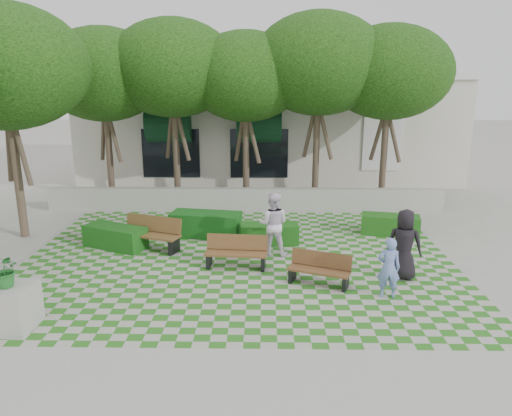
{
  "coord_description": "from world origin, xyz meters",
  "views": [
    {
      "loc": [
        0.72,
        -12.21,
        5.12
      ],
      "look_at": [
        0.5,
        1.5,
        1.4
      ],
      "focal_mm": 35.0,
      "sensor_mm": 36.0,
      "label": 1
    }
  ],
  "objects_px": {
    "hedge_midright": "(269,234)",
    "hedge_midleft": "(206,224)",
    "bench_east": "(319,270)",
    "bench_mid": "(236,252)",
    "bench_west": "(151,234)",
    "person_white": "(273,224)",
    "hedge_west": "(115,237)",
    "person_blue": "(389,268)",
    "person_dark": "(404,245)",
    "hedge_east": "(390,225)",
    "planter_front": "(9,298)"
  },
  "relations": [
    {
      "from": "bench_mid",
      "to": "person_blue",
      "type": "relative_size",
      "value": 1.16
    },
    {
      "from": "hedge_midleft",
      "to": "person_white",
      "type": "height_order",
      "value": "person_white"
    },
    {
      "from": "hedge_midright",
      "to": "person_blue",
      "type": "bearing_deg",
      "value": -54.35
    },
    {
      "from": "hedge_midright",
      "to": "hedge_midleft",
      "type": "height_order",
      "value": "hedge_midleft"
    },
    {
      "from": "bench_east",
      "to": "hedge_west",
      "type": "height_order",
      "value": "bench_east"
    },
    {
      "from": "bench_west",
      "to": "hedge_east",
      "type": "bearing_deg",
      "value": 31.76
    },
    {
      "from": "hedge_midright",
      "to": "bench_mid",
      "type": "bearing_deg",
      "value": -114.75
    },
    {
      "from": "bench_east",
      "to": "planter_front",
      "type": "relative_size",
      "value": 0.98
    },
    {
      "from": "bench_east",
      "to": "hedge_west",
      "type": "bearing_deg",
      "value": 177.45
    },
    {
      "from": "hedge_west",
      "to": "planter_front",
      "type": "xyz_separation_m",
      "value": [
        -0.72,
        -4.96,
        0.34
      ]
    },
    {
      "from": "bench_east",
      "to": "person_dark",
      "type": "bearing_deg",
      "value": 32.56
    },
    {
      "from": "bench_east",
      "to": "bench_west",
      "type": "distance_m",
      "value": 5.39
    },
    {
      "from": "person_blue",
      "to": "person_white",
      "type": "relative_size",
      "value": 0.8
    },
    {
      "from": "hedge_midright",
      "to": "planter_front",
      "type": "xyz_separation_m",
      "value": [
        -5.38,
        -5.44,
        0.36
      ]
    },
    {
      "from": "bench_mid",
      "to": "person_white",
      "type": "relative_size",
      "value": 0.93
    },
    {
      "from": "hedge_midright",
      "to": "person_dark",
      "type": "xyz_separation_m",
      "value": [
        3.39,
        -2.68,
        0.61
      ]
    },
    {
      "from": "bench_east",
      "to": "hedge_midright",
      "type": "relative_size",
      "value": 0.92
    },
    {
      "from": "bench_east",
      "to": "person_white",
      "type": "distance_m",
      "value": 2.46
    },
    {
      "from": "hedge_east",
      "to": "person_dark",
      "type": "relative_size",
      "value": 1.01
    },
    {
      "from": "hedge_west",
      "to": "person_white",
      "type": "distance_m",
      "value": 4.81
    },
    {
      "from": "hedge_midleft",
      "to": "hedge_west",
      "type": "xyz_separation_m",
      "value": [
        -2.61,
        -1.17,
        -0.06
      ]
    },
    {
      "from": "hedge_west",
      "to": "person_blue",
      "type": "xyz_separation_m",
      "value": [
        7.4,
        -3.34,
        0.4
      ]
    },
    {
      "from": "bench_east",
      "to": "hedge_midleft",
      "type": "xyz_separation_m",
      "value": [
        -3.26,
        3.79,
        -0.0
      ]
    },
    {
      "from": "bench_east",
      "to": "person_white",
      "type": "relative_size",
      "value": 0.88
    },
    {
      "from": "planter_front",
      "to": "person_dark",
      "type": "xyz_separation_m",
      "value": [
        8.76,
        2.76,
        0.24
      ]
    },
    {
      "from": "hedge_midright",
      "to": "planter_front",
      "type": "bearing_deg",
      "value": -134.69
    },
    {
      "from": "hedge_east",
      "to": "person_dark",
      "type": "height_order",
      "value": "person_dark"
    },
    {
      "from": "hedge_west",
      "to": "person_blue",
      "type": "relative_size",
      "value": 1.29
    },
    {
      "from": "bench_east",
      "to": "hedge_midleft",
      "type": "relative_size",
      "value": 0.73
    },
    {
      "from": "hedge_midright",
      "to": "hedge_west",
      "type": "bearing_deg",
      "value": -174.19
    },
    {
      "from": "bench_west",
      "to": "person_white",
      "type": "bearing_deg",
      "value": 13.99
    },
    {
      "from": "person_blue",
      "to": "person_dark",
      "type": "bearing_deg",
      "value": -113.27
    },
    {
      "from": "hedge_midright",
      "to": "hedge_west",
      "type": "distance_m",
      "value": 4.69
    },
    {
      "from": "hedge_midleft",
      "to": "planter_front",
      "type": "distance_m",
      "value": 6.98
    },
    {
      "from": "hedge_east",
      "to": "hedge_midleft",
      "type": "relative_size",
      "value": 0.83
    },
    {
      "from": "bench_west",
      "to": "person_white",
      "type": "relative_size",
      "value": 1.06
    },
    {
      "from": "hedge_midright",
      "to": "person_blue",
      "type": "distance_m",
      "value": 4.71
    },
    {
      "from": "bench_east",
      "to": "hedge_midleft",
      "type": "height_order",
      "value": "bench_east"
    },
    {
      "from": "bench_mid",
      "to": "person_white",
      "type": "height_order",
      "value": "person_white"
    },
    {
      "from": "bench_east",
      "to": "hedge_midright",
      "type": "xyz_separation_m",
      "value": [
        -1.21,
        3.1,
        -0.08
      ]
    },
    {
      "from": "bench_east",
      "to": "bench_mid",
      "type": "relative_size",
      "value": 0.95
    },
    {
      "from": "bench_east",
      "to": "planter_front",
      "type": "height_order",
      "value": "planter_front"
    },
    {
      "from": "bench_west",
      "to": "hedge_east",
      "type": "distance_m",
      "value": 7.68
    },
    {
      "from": "hedge_midright",
      "to": "hedge_midleft",
      "type": "xyz_separation_m",
      "value": [
        -2.05,
        0.69,
        0.08
      ]
    },
    {
      "from": "bench_east",
      "to": "hedge_midright",
      "type": "bearing_deg",
      "value": 132.88
    },
    {
      "from": "person_blue",
      "to": "bench_east",
      "type": "bearing_deg",
      "value": -18.54
    },
    {
      "from": "planter_front",
      "to": "person_blue",
      "type": "height_order",
      "value": "planter_front"
    },
    {
      "from": "hedge_midleft",
      "to": "bench_mid",
      "type": "bearing_deg",
      "value": -67.16
    },
    {
      "from": "bench_west",
      "to": "planter_front",
      "type": "distance_m",
      "value": 5.19
    },
    {
      "from": "hedge_east",
      "to": "person_white",
      "type": "bearing_deg",
      "value": -153.39
    }
  ]
}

